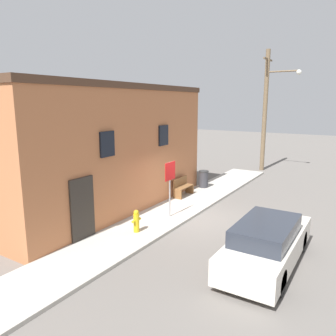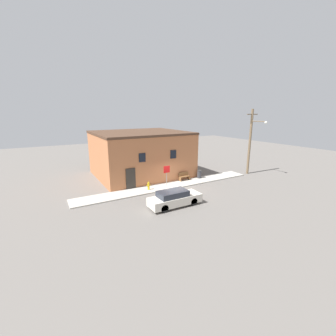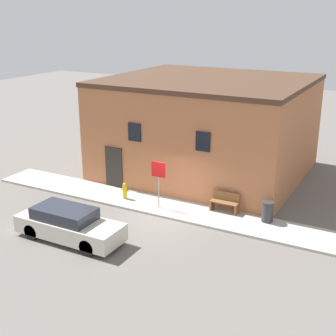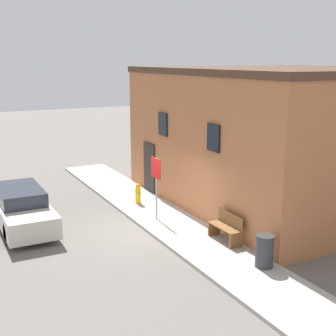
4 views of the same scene
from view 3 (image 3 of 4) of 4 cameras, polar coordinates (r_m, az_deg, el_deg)
name	(u,v)px [view 3 (image 3 of 4)]	position (r m, az deg, el deg)	size (l,w,h in m)	color
ground_plane	(162,218)	(20.98, -0.77, -6.10)	(80.00, 80.00, 0.00)	#66605B
sidewalk	(173,208)	(21.80, 0.57, -4.95)	(19.84, 2.11, 0.11)	#B2ADA3
brick_building	(208,126)	(26.25, 4.85, 5.11)	(10.52, 9.52, 5.33)	#B26B42
fire_hydrant	(125,191)	(22.73, -5.29, -2.77)	(0.43, 0.20, 0.81)	gold
stop_sign	(159,176)	(21.22, -1.16, -0.95)	(0.71, 0.06, 2.21)	gray
bench	(225,202)	(21.37, 6.93, -4.20)	(1.27, 0.44, 0.90)	brown
trash_bin	(268,212)	(20.66, 12.05, -5.22)	(0.52, 0.52, 0.90)	#333338
parked_car	(69,225)	(19.26, -12.02, -6.75)	(4.50, 1.60, 1.35)	black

